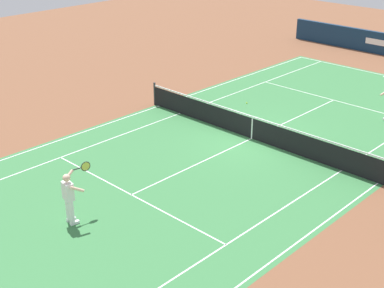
% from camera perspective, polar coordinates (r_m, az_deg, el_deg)
% --- Properties ---
extents(ground_plane, '(60.00, 60.00, 0.00)m').
position_cam_1_polar(ground_plane, '(22.41, 6.23, 0.57)').
color(ground_plane, brown).
extents(court_slab, '(24.20, 11.40, 0.00)m').
position_cam_1_polar(court_slab, '(22.40, 6.23, 0.57)').
color(court_slab, '#387A42').
rests_on(court_slab, ground_plane).
extents(court_line_markings, '(23.85, 11.05, 0.01)m').
position_cam_1_polar(court_line_markings, '(22.40, 6.23, 0.58)').
color(court_line_markings, white).
rests_on(court_line_markings, ground_plane).
extents(tennis_net, '(0.10, 11.70, 1.08)m').
position_cam_1_polar(tennis_net, '(22.21, 6.29, 1.73)').
color(tennis_net, '#2D2D33').
rests_on(tennis_net, ground_plane).
extents(tennis_player_near, '(1.13, 0.77, 1.70)m').
position_cam_1_polar(tennis_player_near, '(16.63, -12.65, -5.26)').
color(tennis_player_near, white).
rests_on(tennis_player_near, ground_plane).
extents(tennis_ball, '(0.07, 0.07, 0.07)m').
position_cam_1_polar(tennis_ball, '(26.23, 5.72, 4.28)').
color(tennis_ball, '#CCE01E').
rests_on(tennis_ball, ground_plane).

